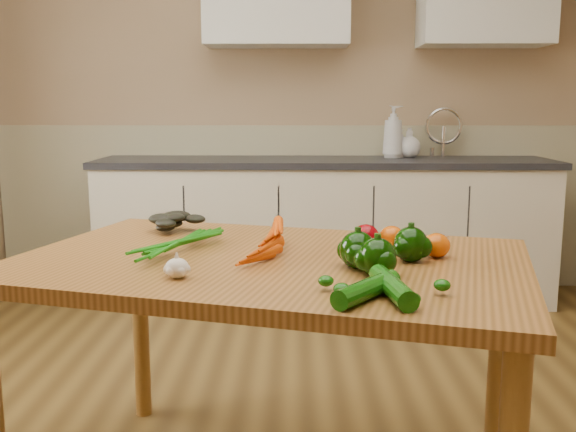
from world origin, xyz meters
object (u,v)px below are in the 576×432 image
Objects in this scene: leafy_greens at (170,218)px; soap_bottle_b at (401,143)px; pepper_a at (358,250)px; tomato_c at (437,245)px; tomato_a at (366,236)px; zucchini_b at (367,289)px; table at (270,286)px; tomato_b at (392,237)px; soap_bottle_c at (409,143)px; pepper_c at (377,257)px; carrot_bunch at (241,242)px; pepper_b at (411,244)px; garlic_bulb at (177,268)px; soap_bottle_a at (393,132)px; zucchini_a at (392,287)px.

soap_bottle_b is at bearing 60.16° from leafy_greens.
pepper_a reaches higher than tomato_c.
leafy_greens is 2.57× the size of tomato_a.
zucchini_b is (0.60, -0.79, -0.03)m from leafy_greens.
leafy_greens is 0.99m from zucchini_b.
tomato_b reaches higher than table.
soap_bottle_c is at bearing 76.97° from pepper_a.
pepper_c reaches higher than tomato_c.
leafy_greens is at bearing 161.55° from tomato_b.
pepper_b is at bearing 5.93° from carrot_bunch.
table is at bearing -5.79° from carrot_bunch.
soap_bottle_c reaches higher than garlic_bulb.
garlic_bulb is 0.64m from tomato_a.
tomato_c is at bearing -23.51° from leafy_greens.
leafy_greens is 2.11× the size of pepper_c.
table is 2.41m from soap_bottle_a.
soap_bottle_b reaches higher than tomato_c.
garlic_bulb is at bearing -149.20° from tomato_b.
tomato_a reaches higher than carrot_bunch.
zucchini_b is at bearing 42.15° from soap_bottle_b.
soap_bottle_a is 2.46m from pepper_a.
soap_bottle_a is at bearing 82.80° from pepper_b.
soap_bottle_a is 1.44× the size of zucchini_b.
zucchini_a is at bearing 43.32° from soap_bottle_b.
soap_bottle_a reaches higher than pepper_a.
leafy_greens is 3.38× the size of garlic_bulb.
zucchini_b is at bearing -120.82° from tomato_c.
pepper_b is at bearing 16.45° from garlic_bulb.
soap_bottle_a reaches higher than soap_bottle_b.
tomato_b is (0.38, 0.12, 0.12)m from table.
soap_bottle_a is at bearing 81.55° from zucchini_a.
leafy_greens reaches higher than pepper_c.
table is 16.90× the size of pepper_b.
tomato_a is (-0.51, -2.18, -0.17)m from soap_bottle_c.
garlic_bulb is 0.66m from pepper_b.
tomato_c is (0.49, 0.00, 0.12)m from table.
soap_bottle_b is 1.81× the size of pepper_a.
zucchini_b is at bearing -44.60° from table.
pepper_c is at bearing -20.39° from table.
tomato_a reaches higher than garlic_bulb.
soap_bottle_c is at bearing 78.21° from zucchini_b.
garlic_bulb is at bearing -177.00° from pepper_c.
table is 0.41m from tomato_b.
soap_bottle_a is at bearing 1.13° from soap_bottle_b.
pepper_c reaches higher than table.
pepper_b is (-0.35, -2.38, -0.15)m from soap_bottle_b.
soap_bottle_b is 2.77m from zucchini_a.
tomato_b reaches higher than zucchini_b.
table is 0.51m from zucchini_a.
soap_bottle_b is at bearing 79.31° from zucchini_b.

